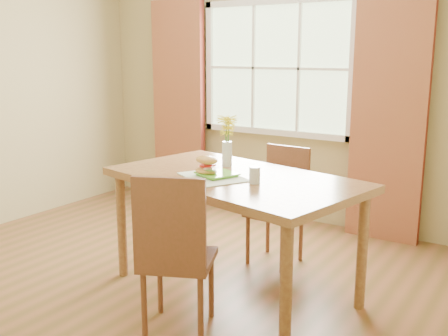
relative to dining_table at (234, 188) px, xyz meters
name	(u,v)px	position (x,y,z in m)	size (l,w,h in m)	color
room	(151,97)	(-0.60, -0.14, 0.60)	(4.24, 3.84, 2.74)	brown
window	(276,68)	(-0.60, 1.73, 0.75)	(1.62, 0.06, 1.32)	#B7D4A0
curtain_left	(179,104)	(-1.75, 1.64, 0.35)	(0.65, 0.08, 2.20)	maroon
curtain_right	(388,118)	(0.55, 1.64, 0.35)	(0.65, 0.08, 2.20)	maroon
dining_table	(234,188)	(0.00, 0.00, 0.00)	(1.88, 1.29, 0.84)	olive
chair_near	(174,249)	(0.04, -0.70, -0.21)	(0.55, 0.55, 0.99)	brown
chair_far	(280,199)	(0.00, 0.70, -0.25)	(0.40, 0.40, 0.92)	brown
placemat	(213,177)	(-0.09, -0.12, 0.09)	(0.45, 0.33, 0.01)	beige
plate	(217,175)	(-0.08, -0.09, 0.10)	(0.23, 0.23, 0.01)	#5FB82E
croissant_sandwich	(207,165)	(-0.14, -0.13, 0.16)	(0.18, 0.12, 0.13)	#F3B252
water_glass	(255,175)	(0.22, -0.11, 0.14)	(0.07, 0.07, 0.11)	silver
flower_vase	(227,134)	(-0.20, 0.23, 0.32)	(0.15, 0.15, 0.38)	silver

